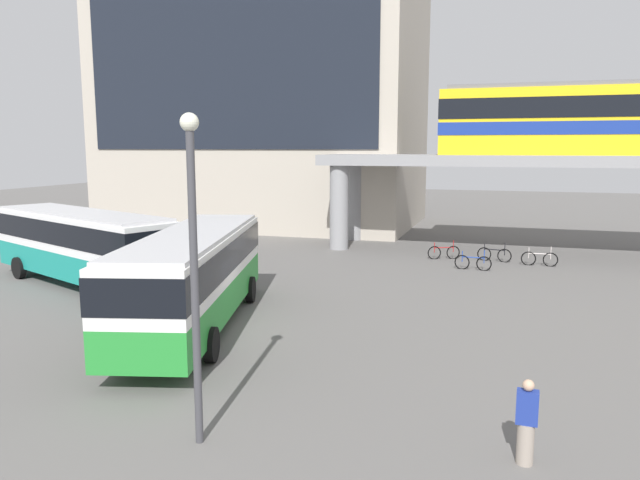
{
  "coord_description": "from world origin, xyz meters",
  "views": [
    {
      "loc": [
        8.74,
        -17.09,
        5.94
      ],
      "look_at": [
        1.54,
        6.06,
        2.2
      ],
      "focal_mm": 33.69,
      "sensor_mm": 36.0,
      "label": 1
    }
  ],
  "objects_px": {
    "station_building": "(268,85)",
    "pedestrian_at_kerb": "(526,425)",
    "bicycle_black": "(494,255)",
    "bus_secondary": "(82,240)",
    "bus_main": "(194,270)",
    "bicycle_silver": "(539,259)",
    "train": "(626,118)",
    "bicycle_red": "(444,252)",
    "bicycle_blue": "(473,263)"
  },
  "relations": [
    {
      "from": "station_building",
      "to": "bicycle_black",
      "type": "relative_size",
      "value": 13.06
    },
    {
      "from": "bicycle_black",
      "to": "pedestrian_at_kerb",
      "type": "xyz_separation_m",
      "value": [
        1.01,
        -21.15,
        0.42
      ]
    },
    {
      "from": "station_building",
      "to": "train",
      "type": "distance_m",
      "value": 25.85
    },
    {
      "from": "bicycle_red",
      "to": "bicycle_blue",
      "type": "relative_size",
      "value": 0.92
    },
    {
      "from": "bus_secondary",
      "to": "bicycle_black",
      "type": "xyz_separation_m",
      "value": [
        16.97,
        11.08,
        -1.63
      ]
    },
    {
      "from": "bicycle_black",
      "to": "bus_secondary",
      "type": "bearing_deg",
      "value": -146.85
    },
    {
      "from": "bus_secondary",
      "to": "bicycle_silver",
      "type": "bearing_deg",
      "value": 28.69
    },
    {
      "from": "bus_main",
      "to": "pedestrian_at_kerb",
      "type": "height_order",
      "value": "bus_main"
    },
    {
      "from": "bus_secondary",
      "to": "pedestrian_at_kerb",
      "type": "xyz_separation_m",
      "value": [
        17.98,
        -10.07,
        -1.21
      ]
    },
    {
      "from": "train",
      "to": "bus_main",
      "type": "xyz_separation_m",
      "value": [
        -15.54,
        -18.62,
        -5.51
      ]
    },
    {
      "from": "train",
      "to": "bicycle_silver",
      "type": "relative_size",
      "value": 10.82
    },
    {
      "from": "train",
      "to": "bicycle_red",
      "type": "bearing_deg",
      "value": -159.13
    },
    {
      "from": "train",
      "to": "pedestrian_at_kerb",
      "type": "xyz_separation_m",
      "value": [
        -5.33,
        -24.47,
        -6.71
      ]
    },
    {
      "from": "pedestrian_at_kerb",
      "to": "bus_main",
      "type": "bearing_deg",
      "value": 150.18
    },
    {
      "from": "bus_secondary",
      "to": "bicycle_black",
      "type": "bearing_deg",
      "value": 33.15
    },
    {
      "from": "train",
      "to": "bus_main",
      "type": "distance_m",
      "value": 24.87
    },
    {
      "from": "station_building",
      "to": "pedestrian_at_kerb",
      "type": "bearing_deg",
      "value": -60.71
    },
    {
      "from": "station_building",
      "to": "bicycle_blue",
      "type": "height_order",
      "value": "station_building"
    },
    {
      "from": "train",
      "to": "bus_secondary",
      "type": "distance_m",
      "value": 27.95
    },
    {
      "from": "train",
      "to": "pedestrian_at_kerb",
      "type": "bearing_deg",
      "value": -102.29
    },
    {
      "from": "train",
      "to": "bicycle_silver",
      "type": "bearing_deg",
      "value": -136.62
    },
    {
      "from": "bus_main",
      "to": "bicycle_blue",
      "type": "distance_m",
      "value": 15.2
    },
    {
      "from": "bicycle_red",
      "to": "pedestrian_at_kerb",
      "type": "relative_size",
      "value": 0.99
    },
    {
      "from": "bicycle_red",
      "to": "pedestrian_at_kerb",
      "type": "xyz_separation_m",
      "value": [
        3.63,
        -21.05,
        0.42
      ]
    },
    {
      "from": "train",
      "to": "bicycle_silver",
      "type": "distance_m",
      "value": 9.12
    },
    {
      "from": "station_building",
      "to": "bus_main",
      "type": "distance_m",
      "value": 30.11
    },
    {
      "from": "train",
      "to": "bicycle_red",
      "type": "relative_size",
      "value": 11.71
    },
    {
      "from": "bicycle_blue",
      "to": "bicycle_black",
      "type": "distance_m",
      "value": 2.8
    },
    {
      "from": "bicycle_black",
      "to": "bus_main",
      "type": "bearing_deg",
      "value": -121.01
    },
    {
      "from": "station_building",
      "to": "bus_main",
      "type": "xyz_separation_m",
      "value": [
        8.51,
        -27.51,
        -8.8
      ]
    },
    {
      "from": "bicycle_red",
      "to": "station_building",
      "type": "bearing_deg",
      "value": 140.8
    },
    {
      "from": "bus_main",
      "to": "bus_secondary",
      "type": "relative_size",
      "value": 1.02
    },
    {
      "from": "bicycle_blue",
      "to": "bicycle_black",
      "type": "relative_size",
      "value": 1.01
    },
    {
      "from": "bicycle_silver",
      "to": "pedestrian_at_kerb",
      "type": "height_order",
      "value": "pedestrian_at_kerb"
    },
    {
      "from": "bus_main",
      "to": "pedestrian_at_kerb",
      "type": "bearing_deg",
      "value": -29.82
    },
    {
      "from": "bus_main",
      "to": "bicycle_black",
      "type": "height_order",
      "value": "bus_main"
    },
    {
      "from": "station_building",
      "to": "bicycle_silver",
      "type": "relative_size",
      "value": 12.89
    },
    {
      "from": "bus_main",
      "to": "bicycle_silver",
      "type": "xyz_separation_m",
      "value": [
        11.41,
        14.72,
        -1.63
      ]
    },
    {
      "from": "station_building",
      "to": "bicycle_blue",
      "type": "xyz_separation_m",
      "value": [
        16.75,
        -14.85,
        -10.43
      ]
    },
    {
      "from": "station_building",
      "to": "bicycle_red",
      "type": "distance_m",
      "value": 22.09
    },
    {
      "from": "bicycle_black",
      "to": "pedestrian_at_kerb",
      "type": "distance_m",
      "value": 21.18
    },
    {
      "from": "station_building",
      "to": "train",
      "type": "relative_size",
      "value": 1.19
    },
    {
      "from": "bicycle_red",
      "to": "bicycle_black",
      "type": "relative_size",
      "value": 0.94
    },
    {
      "from": "bus_secondary",
      "to": "bicycle_red",
      "type": "bearing_deg",
      "value": 37.43
    },
    {
      "from": "station_building",
      "to": "pedestrian_at_kerb",
      "type": "xyz_separation_m",
      "value": [
        18.72,
        -33.36,
        -10.01
      ]
    },
    {
      "from": "bicycle_black",
      "to": "bicycle_red",
      "type": "bearing_deg",
      "value": -177.86
    },
    {
      "from": "bicycle_silver",
      "to": "bicycle_blue",
      "type": "height_order",
      "value": "same"
    },
    {
      "from": "bus_main",
      "to": "bicycle_black",
      "type": "xyz_separation_m",
      "value": [
        9.2,
        15.3,
        -1.63
      ]
    },
    {
      "from": "bus_main",
      "to": "bicycle_blue",
      "type": "relative_size",
      "value": 6.33
    },
    {
      "from": "bus_main",
      "to": "bicycle_red",
      "type": "distance_m",
      "value": 16.65
    }
  ]
}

